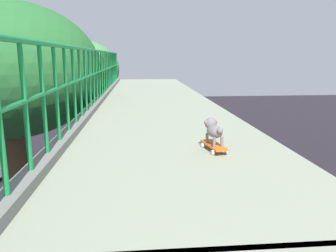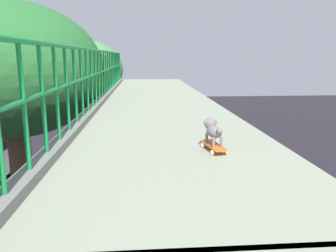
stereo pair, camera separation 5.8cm
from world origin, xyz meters
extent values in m
cube|color=black|center=(1.16, 1.00, 6.35)|extent=(2.87, 0.06, 0.00)
cylinder|color=#14863D|center=(-0.25, 2.23, 7.04)|extent=(0.04, 0.04, 1.17)
cylinder|color=#14863D|center=(-0.25, 2.79, 7.04)|extent=(0.04, 0.04, 1.17)
cylinder|color=#14863D|center=(-0.25, 3.35, 7.04)|extent=(0.04, 0.04, 1.17)
cylinder|color=#14863D|center=(-0.25, 3.91, 7.04)|extent=(0.04, 0.04, 1.17)
cylinder|color=#14863D|center=(-0.25, 4.47, 7.04)|extent=(0.04, 0.04, 1.17)
cylinder|color=#14863D|center=(-0.25, 5.03, 7.04)|extent=(0.04, 0.04, 1.17)
cylinder|color=#14863D|center=(-0.25, 5.59, 7.04)|extent=(0.04, 0.04, 1.17)
cylinder|color=#14863D|center=(-0.25, 6.14, 7.04)|extent=(0.04, 0.04, 1.17)
cylinder|color=#14863D|center=(-0.25, 6.70, 7.04)|extent=(0.04, 0.04, 1.17)
cylinder|color=#14863D|center=(-0.25, 7.26, 7.04)|extent=(0.04, 0.04, 1.17)
cylinder|color=#14863D|center=(-0.25, 7.82, 7.04)|extent=(0.04, 0.04, 1.17)
cylinder|color=#14863D|center=(-0.25, 8.38, 7.04)|extent=(0.04, 0.04, 1.17)
cylinder|color=#14863D|center=(-0.25, 8.94, 7.04)|extent=(0.04, 0.04, 1.17)
cylinder|color=#14863D|center=(-0.25, 9.49, 7.04)|extent=(0.04, 0.04, 1.17)
cylinder|color=#14863D|center=(-0.25, 10.05, 7.04)|extent=(0.04, 0.04, 1.17)
cylinder|color=#14863D|center=(-0.25, 10.61, 7.04)|extent=(0.04, 0.04, 1.17)
cylinder|color=#14863D|center=(-0.25, 11.17, 7.04)|extent=(0.04, 0.04, 1.17)
cylinder|color=#14863D|center=(-0.25, 11.73, 7.04)|extent=(0.04, 0.04, 1.17)
cylinder|color=#14863D|center=(-0.25, 12.29, 7.04)|extent=(0.04, 0.04, 1.17)
cylinder|color=#14863D|center=(-0.25, 12.85, 7.04)|extent=(0.04, 0.04, 1.17)
cylinder|color=#14863D|center=(-0.25, 13.40, 7.04)|extent=(0.04, 0.04, 1.17)
cylinder|color=#14863D|center=(-0.25, 13.96, 7.04)|extent=(0.04, 0.04, 1.17)
cylinder|color=#14863D|center=(-0.25, 14.52, 7.04)|extent=(0.04, 0.04, 1.17)
cylinder|color=black|center=(-7.76, 20.02, 0.48)|extent=(0.28, 0.96, 0.96)
cylinder|color=#4E3C27|center=(-2.68, 8.31, 2.90)|extent=(0.60, 0.60, 5.80)
ellipsoid|color=#27652E|center=(-2.68, 8.31, 7.12)|extent=(4.82, 4.82, 3.59)
cylinder|color=#4A3532|center=(-2.41, 14.78, 2.78)|extent=(0.40, 0.40, 5.56)
ellipsoid|color=#2F6635|center=(-2.41, 14.78, 6.55)|extent=(3.62, 3.62, 3.17)
cylinder|color=#4B3B30|center=(-2.82, 19.96, 2.69)|extent=(0.45, 0.45, 5.38)
ellipsoid|color=#468847|center=(-2.82, 19.96, 6.70)|extent=(4.77, 4.77, 3.62)
cube|color=orange|center=(1.66, 3.04, 6.42)|extent=(0.24, 0.52, 0.02)
cylinder|color=white|center=(1.72, 3.22, 6.38)|extent=(0.03, 0.06, 0.06)
cylinder|color=white|center=(1.55, 3.19, 6.38)|extent=(0.03, 0.06, 0.06)
cylinder|color=white|center=(1.78, 2.90, 6.38)|extent=(0.03, 0.06, 0.06)
cylinder|color=white|center=(1.61, 2.87, 6.38)|extent=(0.03, 0.06, 0.06)
cylinder|color=slate|center=(1.69, 3.14, 6.49)|extent=(0.04, 0.04, 0.12)
cylinder|color=slate|center=(1.60, 3.13, 6.49)|extent=(0.04, 0.04, 0.12)
cylinder|color=slate|center=(1.73, 2.93, 6.49)|extent=(0.04, 0.04, 0.12)
cylinder|color=slate|center=(1.64, 2.91, 6.49)|extent=(0.04, 0.04, 0.12)
ellipsoid|color=slate|center=(1.66, 3.03, 6.60)|extent=(0.22, 0.32, 0.15)
sphere|color=slate|center=(1.64, 3.15, 6.67)|extent=(0.15, 0.15, 0.15)
ellipsoid|color=slate|center=(1.63, 3.22, 6.66)|extent=(0.06, 0.08, 0.04)
sphere|color=slate|center=(1.70, 3.16, 6.69)|extent=(0.06, 0.06, 0.06)
sphere|color=slate|center=(1.59, 3.14, 6.69)|extent=(0.06, 0.06, 0.06)
sphere|color=slate|center=(1.69, 2.88, 6.64)|extent=(0.07, 0.07, 0.07)
camera|label=1|loc=(0.76, -0.71, 7.49)|focal=34.57mm
camera|label=2|loc=(0.82, -0.72, 7.49)|focal=34.57mm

